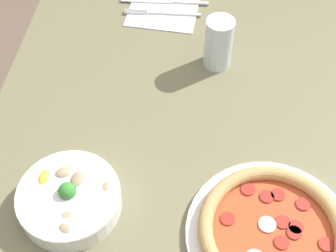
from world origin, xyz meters
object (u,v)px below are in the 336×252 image
(pizza, at_px, (274,233))
(fork, at_px, (164,13))
(bowl, at_px, (70,198))
(glass, at_px, (220,43))
(knife, at_px, (169,2))

(pizza, xyz_separation_m, fork, (0.58, 0.25, -0.01))
(bowl, relative_size, fork, 0.95)
(pizza, bearing_deg, fork, 23.58)
(bowl, distance_m, glass, 0.47)
(pizza, xyz_separation_m, knife, (0.63, 0.25, -0.01))
(fork, distance_m, glass, 0.22)
(bowl, distance_m, knife, 0.62)
(fork, relative_size, knife, 0.86)
(knife, bearing_deg, glass, 120.86)
(bowl, height_order, knife, bowl)
(bowl, xyz_separation_m, glass, (0.40, -0.25, 0.03))
(pizza, relative_size, glass, 2.46)
(bowl, relative_size, knife, 0.81)
(glass, bearing_deg, pizza, -165.04)
(pizza, height_order, bowl, bowl)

